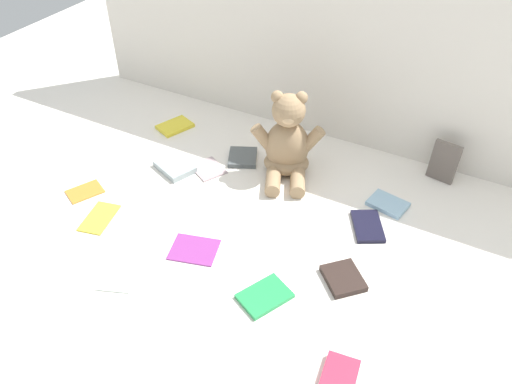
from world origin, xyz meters
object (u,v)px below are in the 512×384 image
at_px(book_case_0, 343,278).
at_px(book_case_8, 243,157).
at_px(teddy_bear, 287,144).
at_px(book_case_1, 388,204).
at_px(book_case_7, 194,249).
at_px(book_case_13, 338,382).
at_px(book_case_5, 208,168).
at_px(book_case_4, 444,162).
at_px(book_case_2, 175,167).
at_px(book_case_11, 99,217).
at_px(book_case_10, 265,296).
at_px(book_case_9, 368,226).
at_px(book_case_3, 119,273).
at_px(book_case_6, 175,126).
at_px(book_case_12, 85,191).

bearing_deg(book_case_0, book_case_8, -79.89).
relative_size(teddy_bear, book_case_1, 2.56).
relative_size(book_case_7, book_case_13, 1.03).
relative_size(teddy_bear, book_case_5, 2.69).
bearing_deg(book_case_4, book_case_2, -145.64).
bearing_deg(book_case_0, book_case_4, -147.50).
relative_size(book_case_5, book_case_11, 0.81).
xyz_separation_m(book_case_5, book_case_10, (0.38, -0.35, 0.00)).
bearing_deg(book_case_9, book_case_2, 153.77).
relative_size(book_case_5, book_case_9, 0.82).
xyz_separation_m(book_case_0, book_case_3, (-0.48, -0.24, -0.00)).
height_order(book_case_2, book_case_11, book_case_2).
bearing_deg(book_case_11, book_case_8, -129.58).
bearing_deg(book_case_6, book_case_10, 162.07).
bearing_deg(book_case_1, book_case_12, -55.00).
bearing_deg(book_case_6, book_case_13, 164.82).
height_order(book_case_4, book_case_6, book_case_4).
relative_size(teddy_bear, book_case_12, 2.71).
distance_m(book_case_7, book_case_12, 0.41).
xyz_separation_m(book_case_2, book_case_11, (-0.05, -0.28, -0.00)).
height_order(book_case_7, book_case_9, book_case_9).
distance_m(book_case_5, book_case_6, 0.27).
xyz_separation_m(book_case_1, book_case_11, (-0.67, -0.42, -0.00)).
xyz_separation_m(book_case_8, book_case_12, (-0.32, -0.35, -0.00)).
height_order(teddy_bear, book_case_13, teddy_bear).
distance_m(teddy_bear, book_case_7, 0.42).
bearing_deg(book_case_11, book_case_0, 176.02).
xyz_separation_m(book_case_0, book_case_9, (-0.01, 0.20, -0.00)).
height_order(teddy_bear, book_case_7, teddy_bear).
relative_size(book_case_4, book_case_8, 1.25).
height_order(teddy_bear, book_case_2, teddy_bear).
relative_size(book_case_1, book_case_11, 0.85).
xyz_separation_m(book_case_2, book_case_12, (-0.16, -0.21, -0.01)).
distance_m(book_case_0, book_case_6, 0.82).
bearing_deg(book_case_3, book_case_1, 26.98).
xyz_separation_m(book_case_0, book_case_10, (-0.14, -0.13, -0.00)).
height_order(book_case_0, book_case_2, book_case_2).
distance_m(book_case_2, book_case_7, 0.35).
relative_size(book_case_9, book_case_10, 1.04).
bearing_deg(book_case_2, book_case_11, -169.41).
bearing_deg(book_case_2, book_case_8, -26.28).
bearing_deg(book_case_7, book_case_10, 61.94).
distance_m(book_case_0, book_case_5, 0.56).
xyz_separation_m(book_case_0, book_case_7, (-0.37, -0.08, -0.00)).
bearing_deg(book_case_3, book_case_7, 32.22).
xyz_separation_m(book_case_5, book_case_8, (0.07, 0.10, 0.00)).
xyz_separation_m(book_case_10, book_case_13, (0.23, -0.12, 0.00)).
distance_m(book_case_0, book_case_10, 0.19).
bearing_deg(teddy_bear, book_case_13, -79.80).
distance_m(book_case_2, book_case_12, 0.27).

